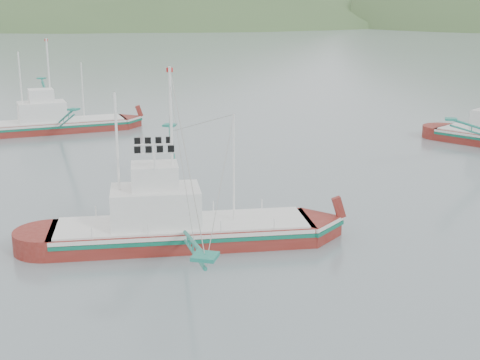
# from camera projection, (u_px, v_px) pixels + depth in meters

# --- Properties ---
(ground) EXTENTS (1200.00, 1200.00, 0.00)m
(ground) POSITION_uv_depth(u_px,v_px,m) (214.00, 264.00, 36.64)
(ground) COLOR slate
(ground) RESTS_ON ground
(main_boat) EXTENTS (15.77, 26.65, 11.26)m
(main_boat) POSITION_uv_depth(u_px,v_px,m) (180.00, 207.00, 39.12)
(main_boat) COLOR maroon
(main_boat) RESTS_ON ground
(bg_boat_left) EXTENTS (19.85, 24.05, 10.90)m
(bg_boat_left) POSITION_uv_depth(u_px,v_px,m) (55.00, 111.00, 72.90)
(bg_boat_left) COLOR maroon
(bg_boat_left) RESTS_ON ground
(headland_left) EXTENTS (448.00, 308.00, 210.00)m
(headland_left) POSITION_uv_depth(u_px,v_px,m) (93.00, 24.00, 415.33)
(headland_left) COLOR #3C592D
(headland_left) RESTS_ON ground
(ridge_distant) EXTENTS (960.00, 400.00, 240.00)m
(ridge_distant) POSITION_uv_depth(u_px,v_px,m) (431.00, 18.00, 555.45)
(ridge_distant) COLOR slate
(ridge_distant) RESTS_ON ground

